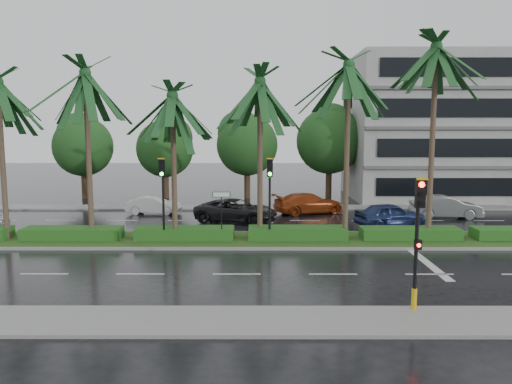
{
  "coord_description": "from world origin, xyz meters",
  "views": [
    {
      "loc": [
        0.85,
        -25.06,
        6.05
      ],
      "look_at": [
        0.79,
        1.5,
        2.6
      ],
      "focal_mm": 35.0,
      "sensor_mm": 36.0,
      "label": 1
    }
  ],
  "objects_px": {
    "signal_near": "(417,239)",
    "car_blue": "(390,215)",
    "car_white": "(154,205)",
    "signal_median_left": "(163,187)",
    "car_darkgrey": "(236,211)",
    "car_grey": "(446,207)",
    "street_sign": "(221,204)",
    "car_red": "(309,203)"
  },
  "relations": [
    {
      "from": "signal_near",
      "to": "car_white",
      "type": "distance_m",
      "value": 22.72
    },
    {
      "from": "car_white",
      "to": "car_darkgrey",
      "type": "relative_size",
      "value": 0.71
    },
    {
      "from": "signal_near",
      "to": "car_grey",
      "type": "relative_size",
      "value": 0.95
    },
    {
      "from": "street_sign",
      "to": "car_blue",
      "type": "xyz_separation_m",
      "value": [
        10.0,
        4.54,
        -1.39
      ]
    },
    {
      "from": "signal_near",
      "to": "car_red",
      "type": "relative_size",
      "value": 0.87
    },
    {
      "from": "car_darkgrey",
      "to": "car_grey",
      "type": "bearing_deg",
      "value": -69.93
    },
    {
      "from": "car_blue",
      "to": "car_red",
      "type": "bearing_deg",
      "value": 27.25
    },
    {
      "from": "street_sign",
      "to": "car_white",
      "type": "bearing_deg",
      "value": 120.95
    },
    {
      "from": "signal_near",
      "to": "street_sign",
      "type": "height_order",
      "value": "signal_near"
    },
    {
      "from": "signal_median_left",
      "to": "car_white",
      "type": "bearing_deg",
      "value": 104.73
    },
    {
      "from": "car_darkgrey",
      "to": "signal_median_left",
      "type": "bearing_deg",
      "value": 165.34
    },
    {
      "from": "car_grey",
      "to": "signal_median_left",
      "type": "bearing_deg",
      "value": 115.9
    },
    {
      "from": "car_blue",
      "to": "car_grey",
      "type": "height_order",
      "value": "car_grey"
    },
    {
      "from": "street_sign",
      "to": "car_darkgrey",
      "type": "height_order",
      "value": "street_sign"
    },
    {
      "from": "car_darkgrey",
      "to": "car_red",
      "type": "bearing_deg",
      "value": -43.11
    },
    {
      "from": "signal_median_left",
      "to": "car_blue",
      "type": "bearing_deg",
      "value": 19.96
    },
    {
      "from": "signal_near",
      "to": "signal_median_left",
      "type": "relative_size",
      "value": 1.0
    },
    {
      "from": "signal_near",
      "to": "car_darkgrey",
      "type": "relative_size",
      "value": 0.82
    },
    {
      "from": "car_grey",
      "to": "car_darkgrey",
      "type": "bearing_deg",
      "value": 97.89
    },
    {
      "from": "street_sign",
      "to": "car_white",
      "type": "height_order",
      "value": "street_sign"
    },
    {
      "from": "car_blue",
      "to": "signal_median_left",
      "type": "bearing_deg",
      "value": 93.6
    },
    {
      "from": "signal_near",
      "to": "car_blue",
      "type": "distance_m",
      "value": 14.83
    },
    {
      "from": "car_white",
      "to": "car_red",
      "type": "height_order",
      "value": "car_red"
    },
    {
      "from": "street_sign",
      "to": "signal_median_left",
      "type": "bearing_deg",
      "value": -176.53
    },
    {
      "from": "car_blue",
      "to": "car_grey",
      "type": "distance_m",
      "value": 5.36
    },
    {
      "from": "car_white",
      "to": "signal_median_left",
      "type": "bearing_deg",
      "value": -161.71
    },
    {
      "from": "signal_near",
      "to": "car_red",
      "type": "height_order",
      "value": "signal_near"
    },
    {
      "from": "car_grey",
      "to": "signal_near",
      "type": "bearing_deg",
      "value": 158.92
    },
    {
      "from": "signal_near",
      "to": "car_blue",
      "type": "xyz_separation_m",
      "value": [
        3.0,
        14.41,
        -1.77
      ]
    },
    {
      "from": "signal_near",
      "to": "car_blue",
      "type": "height_order",
      "value": "signal_near"
    },
    {
      "from": "street_sign",
      "to": "car_red",
      "type": "distance_m",
      "value": 10.86
    },
    {
      "from": "car_grey",
      "to": "street_sign",
      "type": "bearing_deg",
      "value": 119.53
    },
    {
      "from": "car_darkgrey",
      "to": "car_grey",
      "type": "height_order",
      "value": "car_grey"
    },
    {
      "from": "street_sign",
      "to": "car_darkgrey",
      "type": "bearing_deg",
      "value": 85.31
    },
    {
      "from": "car_darkgrey",
      "to": "car_grey",
      "type": "distance_m",
      "value": 14.07
    },
    {
      "from": "signal_near",
      "to": "signal_median_left",
      "type": "height_order",
      "value": "signal_median_left"
    },
    {
      "from": "signal_median_left",
      "to": "car_darkgrey",
      "type": "height_order",
      "value": "signal_median_left"
    },
    {
      "from": "street_sign",
      "to": "car_red",
      "type": "height_order",
      "value": "street_sign"
    },
    {
      "from": "car_red",
      "to": "car_grey",
      "type": "height_order",
      "value": "car_grey"
    },
    {
      "from": "car_white",
      "to": "car_blue",
      "type": "distance_m",
      "value": 16.08
    },
    {
      "from": "car_white",
      "to": "car_blue",
      "type": "bearing_deg",
      "value": -102.75
    },
    {
      "from": "car_blue",
      "to": "signal_near",
      "type": "bearing_deg",
      "value": 151.87
    }
  ]
}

